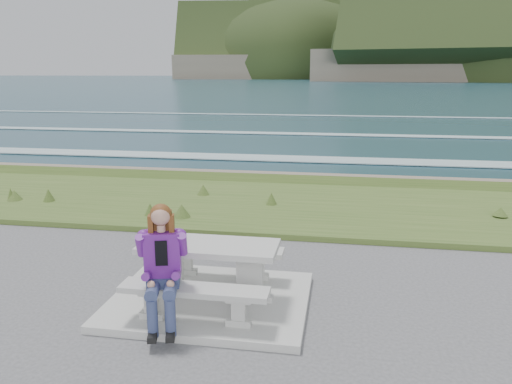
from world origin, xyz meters
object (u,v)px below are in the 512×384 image
bench_landward (194,295)px  seated_woman (162,283)px  picnic_table (209,256)px  bench_seaward (222,254)px

bench_landward → seated_woman: seated_woman is taller
picnic_table → seated_woman: (-0.34, -0.83, -0.05)m
bench_landward → bench_seaward: (0.00, 1.40, 0.00)m
bench_seaward → seated_woman: seated_woman is taller
picnic_table → bench_landward: size_ratio=1.00×
bench_seaward → bench_landward: bearing=-90.0°
bench_landward → bench_seaward: size_ratio=1.00×
bench_landward → seated_woman: (-0.34, -0.13, 0.18)m
picnic_table → seated_woman: bearing=-112.1°
bench_landward → bench_seaward: bearing=90.0°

